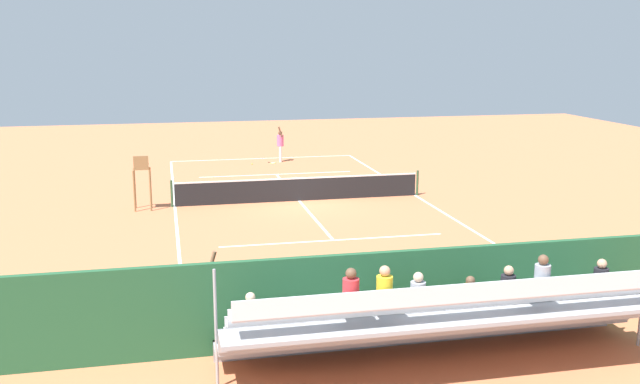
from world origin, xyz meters
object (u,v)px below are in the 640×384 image
(courtside_bench, at_px, (530,291))
(line_judge, at_px, (211,293))
(umpire_chair, at_px, (142,176))
(bleacher_stand, at_px, (439,318))
(equipment_bag, at_px, (473,313))
(tennis_ball_near, at_px, (252,164))
(tennis_player, at_px, (280,143))
(tennis_net, at_px, (299,189))
(tennis_racket, at_px, (272,163))

(courtside_bench, xyz_separation_m, line_judge, (7.58, -0.19, 0.46))
(umpire_chair, bearing_deg, bleacher_stand, 112.22)
(equipment_bag, bearing_deg, tennis_ball_near, -83.85)
(bleacher_stand, bearing_deg, tennis_player, -91.93)
(tennis_net, relative_size, tennis_player, 5.35)
(umpire_chair, relative_size, tennis_player, 1.11)
(tennis_player, height_order, tennis_ball_near, tennis_player)
(bleacher_stand, distance_m, umpire_chair, 16.32)
(tennis_ball_near, height_order, line_judge, line_judge)
(line_judge, bearing_deg, tennis_player, -102.98)
(umpire_chair, distance_m, courtside_bench, 16.04)
(umpire_chair, bearing_deg, line_judge, 97.79)
(courtside_bench, bearing_deg, tennis_racket, -82.85)
(equipment_bag, bearing_deg, line_judge, -2.98)
(tennis_net, height_order, tennis_ball_near, tennis_net)
(tennis_player, bearing_deg, tennis_ball_near, 20.62)
(tennis_net, distance_m, line_judge, 13.83)
(tennis_net, xyz_separation_m, equipment_bag, (-1.61, 13.40, -0.32))
(courtside_bench, distance_m, tennis_racket, 22.75)
(tennis_racket, bearing_deg, tennis_net, 88.11)
(courtside_bench, height_order, tennis_player, tennis_player)
(tennis_net, xyz_separation_m, umpire_chair, (6.20, 0.25, 0.81))
(courtside_bench, relative_size, tennis_ball_near, 27.27)
(bleacher_stand, relative_size, line_judge, 4.70)
(bleacher_stand, height_order, umpire_chair, bleacher_stand)
(umpire_chair, relative_size, equipment_bag, 2.38)
(courtside_bench, height_order, tennis_ball_near, courtside_bench)
(courtside_bench, relative_size, line_judge, 0.93)
(tennis_player, xyz_separation_m, tennis_ball_near, (1.63, 0.61, -0.98))
(equipment_bag, bearing_deg, umpire_chair, -59.28)
(tennis_net, relative_size, tennis_ball_near, 156.06)
(tennis_racket, xyz_separation_m, tennis_ball_near, (1.12, 0.17, 0.02))
(tennis_net, xyz_separation_m, tennis_racket, (-0.31, -9.29, -0.49))
(tennis_ball_near, bearing_deg, equipment_bag, 96.15)
(equipment_bag, distance_m, tennis_racket, 22.73)
(courtside_bench, bearing_deg, tennis_net, -76.70)
(bleacher_stand, relative_size, courtside_bench, 5.03)
(line_judge, bearing_deg, umpire_chair, -82.21)
(courtside_bench, xyz_separation_m, tennis_racket, (2.83, -22.56, -0.54))
(bleacher_stand, relative_size, umpire_chair, 4.23)
(bleacher_stand, bearing_deg, line_judge, -27.21)
(bleacher_stand, height_order, tennis_ball_near, bleacher_stand)
(tennis_net, relative_size, umpire_chair, 4.81)
(umpire_chair, relative_size, line_judge, 1.11)
(bleacher_stand, relative_size, equipment_bag, 10.07)
(courtside_bench, bearing_deg, umpire_chair, -54.36)
(bleacher_stand, bearing_deg, courtside_bench, -146.68)
(line_judge, bearing_deg, tennis_racket, -101.99)
(bleacher_stand, bearing_deg, tennis_ball_near, -88.17)
(courtside_bench, bearing_deg, equipment_bag, 4.82)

